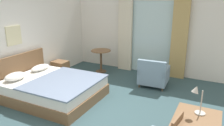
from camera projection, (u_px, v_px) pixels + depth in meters
ground at (88, 121)px, 4.51m from camera, size 5.63×7.48×0.10m
wall_back at (146, 32)px, 7.07m from camera, size 5.23×0.12×2.61m
balcony_glass_door at (152, 38)px, 6.95m from camera, size 1.31×0.02×2.29m
curtain_panel_left at (125, 34)px, 7.23m from camera, size 0.47×0.10×2.42m
curtain_panel_right at (179, 39)px, 6.46m from camera, size 0.46×0.10×2.42m
bed at (51, 87)px, 5.38m from camera, size 2.28×1.77×0.98m
nightstand at (60, 68)px, 6.89m from camera, size 0.47×0.38×0.48m
desk_lamp at (197, 96)px, 3.13m from camera, size 0.23×0.20×0.46m
armchair_by_window at (153, 75)px, 6.07m from camera, size 0.80×0.79×0.80m
round_cafe_table at (101, 56)px, 7.18m from camera, size 0.64×0.64×0.74m
framed_picture at (14, 36)px, 5.53m from camera, size 0.03×0.44×0.48m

